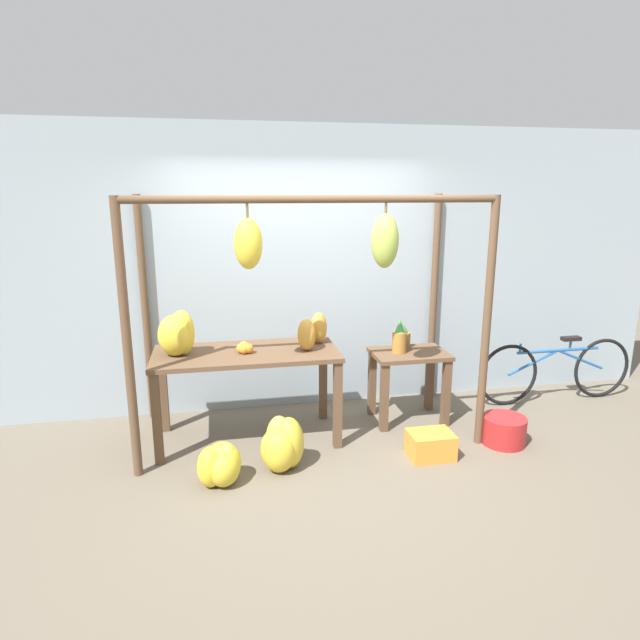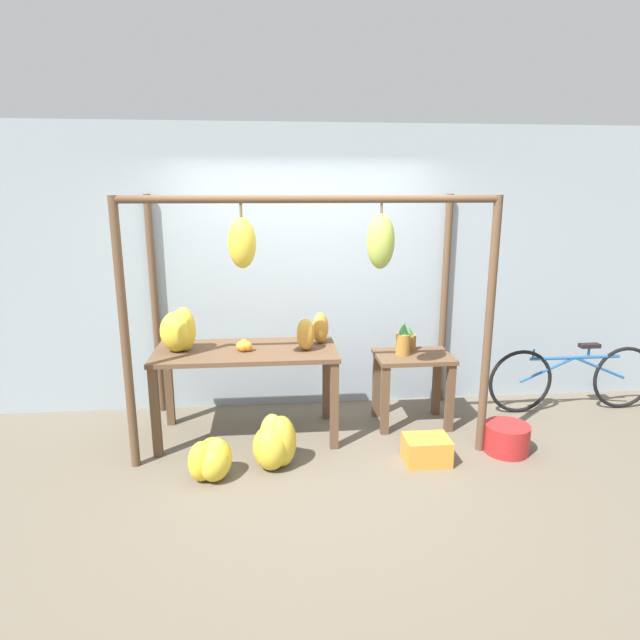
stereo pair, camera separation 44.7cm
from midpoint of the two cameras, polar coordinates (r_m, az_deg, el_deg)
The scene contains 14 objects.
ground_plane at distance 4.43m, azimuth 2.49°, elevation -15.82°, with size 20.00×20.00×0.00m, color #665B4C.
shop_wall_back at distance 5.35m, azimuth 0.50°, elevation 5.30°, with size 8.00×0.08×2.80m.
stall_awning at distance 4.41m, azimuth 1.98°, elevation 4.54°, with size 2.96×1.26×2.15m.
display_table_main at distance 4.74m, azimuth -5.19°, elevation -4.57°, with size 1.59×0.73×0.82m.
display_table_side at distance 5.16m, azimuth 12.34°, elevation -5.60°, with size 0.71×0.50×0.69m.
banana_pile_on_table at distance 4.69m, azimuth -12.19°, elevation -1.17°, with size 0.36×0.32×0.39m.
orange_pile at distance 4.67m, azimuth -5.40°, elevation -2.79°, with size 0.14×0.18×0.09m.
pineapple_cluster at distance 5.12m, azimuth 11.59°, elevation -2.12°, with size 0.23×0.31×0.33m.
banana_pile_ground_left at distance 4.29m, azimuth -8.44°, elevation -14.63°, with size 0.40×0.35×0.33m.
banana_pile_ground_right at distance 4.40m, azimuth -1.86°, elevation -13.04°, with size 0.41×0.45×0.43m.
fruit_crate_white at distance 4.63m, azimuth 14.10°, elevation -13.35°, with size 0.37×0.28×0.22m.
blue_bucket at distance 4.99m, azimuth 21.80°, elevation -11.68°, with size 0.38×0.38×0.25m.
parked_bicycle at distance 6.06m, azimuth 27.33°, elevation -5.54°, with size 1.75×0.08×0.70m.
papaya_pile at distance 4.74m, azimuth 1.92°, elevation -1.23°, with size 0.36×0.43×0.29m.
Camera 2 is at (-0.33, -3.85, 2.18)m, focal length 30.00 mm.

